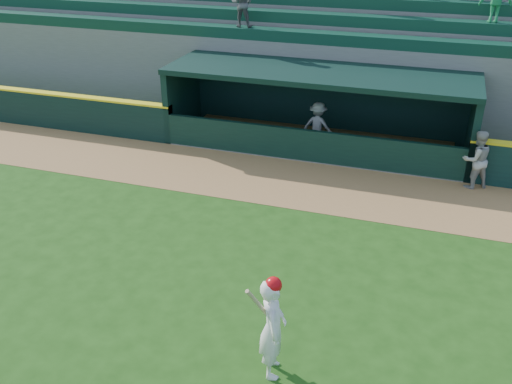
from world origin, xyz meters
TOP-DOWN VIEW (x-y plane):
  - ground at (0.00, 0.00)m, footprint 120.00×120.00m
  - warning_track at (0.00, 4.90)m, footprint 40.00×3.00m
  - dugout_player_front at (4.72, 6.22)m, footprint 0.99×0.91m
  - dugout_player_inside at (0.06, 7.58)m, footprint 1.05×0.69m
  - dugout at (0.00, 8.00)m, footprint 9.40×2.80m
  - stands at (0.01, 12.57)m, footprint 34.50×6.25m
  - batter_at_plate at (1.52, -2.14)m, footprint 0.62×0.84m

SIDE VIEW (x-z plane):
  - ground at x=0.00m, z-range 0.00..0.00m
  - warning_track at x=0.00m, z-range 0.00..0.01m
  - dugout_player_inside at x=0.06m, z-range 0.00..1.51m
  - dugout_player_front at x=4.72m, z-range 0.00..1.63m
  - batter_at_plate at x=1.52m, z-range -0.01..1.89m
  - dugout at x=0.00m, z-range 0.13..2.59m
  - stands at x=0.01m, z-range -1.13..5.91m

